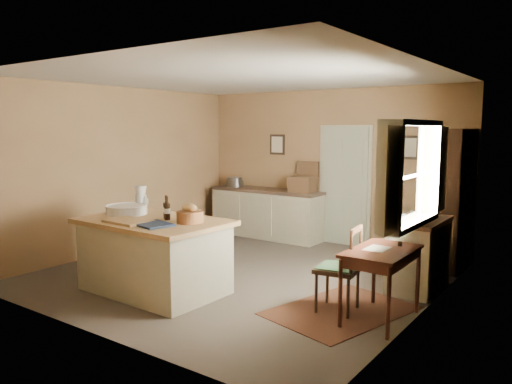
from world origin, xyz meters
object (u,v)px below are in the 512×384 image
Objects in this scene: work_island at (154,253)px; desk_chair at (338,269)px; sideboard at (268,211)px; shelving_unit at (458,200)px; writing_desk at (381,258)px; right_cabinet at (419,254)px.

desk_chair is (2.17, 0.70, -0.01)m from work_island.
sideboard reaches higher than desk_chair.
work_island is 0.84× the size of sideboard.
desk_chair is at bearing -104.19° from shelving_unit.
work_island is 2.77m from writing_desk.
shelving_unit is (0.15, 2.51, 0.34)m from writing_desk.
writing_desk is 0.53m from desk_chair.
sideboard is (-0.62, 3.43, -0.00)m from work_island.
writing_desk is (2.66, 0.72, 0.19)m from work_island.
writing_desk is 0.48× the size of shelving_unit.
sideboard is at bearing 127.98° from desk_chair.
writing_desk is 1.28m from right_cabinet.
sideboard reaches higher than writing_desk.
desk_chair is (2.79, -2.73, -0.01)m from sideboard.
shelving_unit is (0.64, 2.53, 0.53)m from desk_chair.
work_island is at bearing -131.08° from shelving_unit.
shelving_unit is (3.43, -0.20, 0.53)m from sideboard.
shelving_unit is at bearing 68.20° from desk_chair.
right_cabinet is 0.50× the size of shelving_unit.
sideboard is at bearing 176.66° from shelving_unit.
right_cabinet reaches higher than writing_desk.
work_island is at bearing -164.83° from writing_desk.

